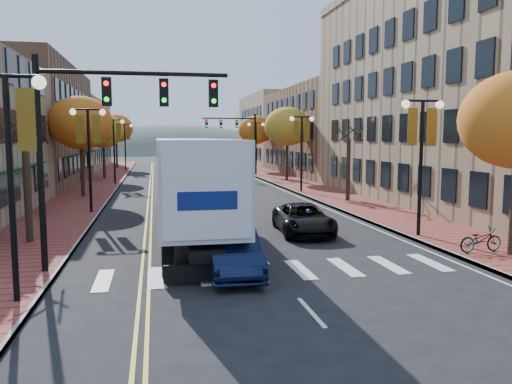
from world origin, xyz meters
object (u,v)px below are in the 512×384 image
semi_truck (189,179)px  black_suv (303,219)px  navy_sedan (232,251)px  bicycle (481,240)px

semi_truck → black_suv: 5.59m
semi_truck → navy_sedan: bearing=-82.5°
black_suv → bicycle: black_suv is taller
semi_truck → navy_sedan: size_ratio=3.87×
navy_sedan → black_suv: 7.44m
black_suv → bicycle: 7.63m
navy_sedan → black_suv: navy_sedan is taller
navy_sedan → bicycle: navy_sedan is taller
bicycle → black_suv: bearing=39.6°
semi_truck → black_suv: bearing=-10.9°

